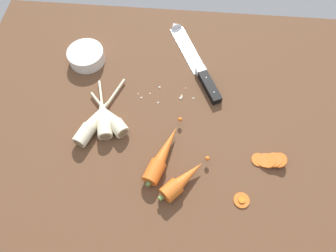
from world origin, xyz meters
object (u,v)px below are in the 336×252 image
object	(u,v)px
whole_carrot_second	(182,181)
carrot_slice_stray_near	(242,200)
parsnip_mid_left	(94,120)
whole_carrot	(162,156)
parsnip_front	(112,119)
carrot_slice_stack	(269,160)
prep_bowl	(86,56)
parsnip_mid_right	(103,117)
chefs_knife	(193,58)

from	to	relation	value
whole_carrot_second	carrot_slice_stray_near	size ratio (longest dim) A/B	3.25
parsnip_mid_left	carrot_slice_stray_near	world-z (taller)	parsnip_mid_left
whole_carrot	parsnip_front	xyz separation A→B (cm)	(-14.65, 9.75, -0.12)
carrot_slice_stack	carrot_slice_stray_near	size ratio (longest dim) A/B	2.24
whole_carrot	carrot_slice_stack	size ratio (longest dim) A/B	2.25
parsnip_front	prep_bowl	distance (cm)	24.40
whole_carrot_second	prep_bowl	distance (cm)	49.10
carrot_slice_stack	prep_bowl	size ratio (longest dim) A/B	0.80
parsnip_mid_right	carrot_slice_stray_near	distance (cm)	42.35
carrot_slice_stack	parsnip_mid_right	bearing A→B (deg)	169.24
whole_carrot_second	parsnip_front	distance (cm)	25.69
parsnip_mid_left	carrot_slice_stray_near	distance (cm)	43.72
parsnip_mid_left	parsnip_mid_right	world-z (taller)	same
parsnip_front	prep_bowl	bearing A→B (deg)	118.84
carrot_slice_stack	prep_bowl	xyz separation A→B (cm)	(-54.02, 29.45, 1.29)
whole_carrot_second	prep_bowl	bearing A→B (deg)	130.57
carrot_slice_stack	parsnip_front	bearing A→B (deg)	169.18
parsnip_front	whole_carrot	bearing A→B (deg)	-33.66
parsnip_mid_right	carrot_slice_stray_near	xyz separation A→B (cm)	(37.59, -19.43, -1.62)
parsnip_mid_right	carrot_slice_stack	distance (cm)	45.69
parsnip_mid_right	whole_carrot_second	bearing A→B (deg)	-35.71
carrot_slice_stack	carrot_slice_stray_near	world-z (taller)	carrot_slice_stack
parsnip_mid_left	prep_bowl	xyz separation A→B (cm)	(-6.98, 22.24, 0.17)
parsnip_mid_left	parsnip_mid_right	xyz separation A→B (cm)	(2.17, 1.32, 0.00)
parsnip_mid_right	carrot_slice_stray_near	size ratio (longest dim) A/B	4.88
chefs_knife	parsnip_front	bearing A→B (deg)	-130.50
whole_carrot	prep_bowl	world-z (taller)	whole_carrot
chefs_knife	carrot_slice_stray_near	world-z (taller)	chefs_knife
carrot_slice_stack	carrot_slice_stray_near	bearing A→B (deg)	-123.74
chefs_knife	carrot_slice_stray_near	bearing A→B (deg)	-72.28
parsnip_front	prep_bowl	size ratio (longest dim) A/B	1.29
chefs_knife	whole_carrot_second	xyz separation A→B (cm)	(-0.88, -40.56, 1.45)
parsnip_front	parsnip_mid_right	xyz separation A→B (cm)	(-2.62, 0.45, -0.00)
chefs_knife	whole_carrot	size ratio (longest dim) A/B	1.65
parsnip_front	parsnip_mid_right	world-z (taller)	same
chefs_knife	whole_carrot	bearing A→B (deg)	-100.53
chefs_knife	prep_bowl	xyz separation A→B (cm)	(-32.81, -3.26, 1.50)
whole_carrot_second	carrot_slice_stray_near	distance (cm)	15.22
chefs_knife	whole_carrot_second	bearing A→B (deg)	-91.24
whole_carrot	prep_bowl	distance (cm)	40.82
whole_carrot	parsnip_mid_right	bearing A→B (deg)	149.41
whole_carrot	whole_carrot_second	bearing A→B (deg)	-48.20
whole_carrot_second	carrot_slice_stack	distance (cm)	23.48
whole_carrot_second	parsnip_mid_left	world-z (taller)	whole_carrot_second
chefs_knife	whole_carrot	xyz separation A→B (cm)	(-6.39, -34.39, 1.45)
chefs_knife	prep_bowl	world-z (taller)	prep_bowl
whole_carrot	parsnip_mid_right	world-z (taller)	whole_carrot
carrot_slice_stack	whole_carrot_second	bearing A→B (deg)	-160.45
chefs_knife	parsnip_mid_right	size ratio (longest dim) A/B	1.71
whole_carrot	parsnip_mid_left	xyz separation A→B (cm)	(-19.44, 8.88, -0.12)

